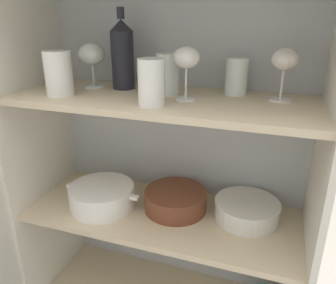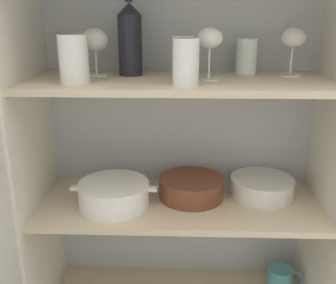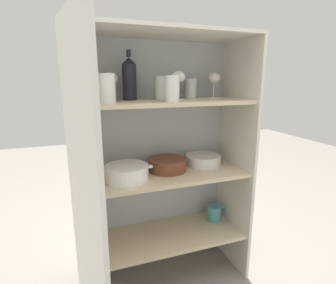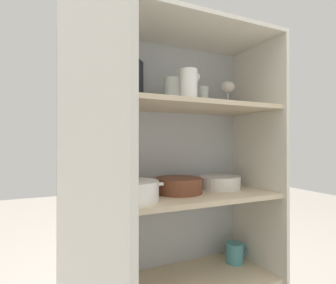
# 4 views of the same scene
# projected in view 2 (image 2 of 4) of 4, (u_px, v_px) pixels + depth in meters

# --- Properties ---
(cupboard_back_panel) EXTENTS (0.96, 0.02, 1.41)m
(cupboard_back_panel) POSITION_uv_depth(u_px,v_px,m) (181.00, 172.00, 1.48)
(cupboard_back_panel) COLOR #B2B7BC
(cupboard_back_panel) RESTS_ON ground_plane
(cupboard_side_left) EXTENTS (0.02, 0.40, 1.41)m
(cupboard_side_left) POSITION_uv_depth(u_px,v_px,m) (40.00, 192.00, 1.31)
(cupboard_side_left) COLOR silver
(cupboard_side_left) RESTS_ON ground_plane
(cupboard_side_right) EXTENTS (0.02, 0.40, 1.41)m
(cupboard_side_right) POSITION_uv_depth(u_px,v_px,m) (325.00, 196.00, 1.28)
(cupboard_side_right) COLOR silver
(cupboard_side_right) RESTS_ON ground_plane
(shelf_board_middle) EXTENTS (0.93, 0.36, 0.02)m
(shelf_board_middle) POSITION_uv_depth(u_px,v_px,m) (181.00, 205.00, 1.31)
(shelf_board_middle) COLOR beige
(shelf_board_upper) EXTENTS (0.93, 0.36, 0.02)m
(shelf_board_upper) POSITION_uv_depth(u_px,v_px,m) (182.00, 83.00, 1.18)
(shelf_board_upper) COLOR beige
(tumbler_glass_0) EXTENTS (0.07, 0.07, 0.11)m
(tumbler_glass_0) POSITION_uv_depth(u_px,v_px,m) (247.00, 57.00, 1.25)
(tumbler_glass_0) COLOR white
(tumbler_glass_0) RESTS_ON shelf_board_upper
(tumbler_glass_1) EXTENTS (0.07, 0.07, 0.12)m
(tumbler_glass_1) POSITION_uv_depth(u_px,v_px,m) (184.00, 57.00, 1.20)
(tumbler_glass_1) COLOR white
(tumbler_glass_1) RESTS_ON shelf_board_upper
(tumbler_glass_2) EXTENTS (0.08, 0.08, 0.13)m
(tumbler_glass_2) POSITION_uv_depth(u_px,v_px,m) (75.00, 59.00, 1.09)
(tumbler_glass_2) COLOR white
(tumbler_glass_2) RESTS_ON shelf_board_upper
(tumbler_glass_3) EXTENTS (0.07, 0.07, 0.13)m
(tumbler_glass_3) POSITION_uv_depth(u_px,v_px,m) (187.00, 62.00, 1.06)
(tumbler_glass_3) COLOR white
(tumbler_glass_3) RESTS_ON shelf_board_upper
(wine_glass_0) EXTENTS (0.09, 0.09, 0.15)m
(wine_glass_0) POSITION_uv_depth(u_px,v_px,m) (96.00, 42.00, 1.21)
(wine_glass_0) COLOR white
(wine_glass_0) RESTS_ON shelf_board_upper
(wine_glass_1) EXTENTS (0.07, 0.07, 0.15)m
(wine_glass_1) POSITION_uv_depth(u_px,v_px,m) (294.00, 41.00, 1.20)
(wine_glass_1) COLOR silver
(wine_glass_1) RESTS_ON shelf_board_upper
(wine_glass_2) EXTENTS (0.08, 0.08, 0.15)m
(wine_glass_2) POSITION_uv_depth(u_px,v_px,m) (211.00, 41.00, 1.13)
(wine_glass_2) COLOR white
(wine_glass_2) RESTS_ON shelf_board_upper
(wine_bottle) EXTENTS (0.07, 0.07, 0.26)m
(wine_bottle) POSITION_uv_depth(u_px,v_px,m) (131.00, 39.00, 1.22)
(wine_bottle) COLOR black
(wine_bottle) RESTS_ON shelf_board_upper
(plate_stack_white) EXTENTS (0.22, 0.22, 0.06)m
(plate_stack_white) POSITION_uv_depth(u_px,v_px,m) (263.00, 187.00, 1.35)
(plate_stack_white) COLOR silver
(plate_stack_white) RESTS_ON shelf_board_middle
(mixing_bowl_large) EXTENTS (0.22, 0.22, 0.07)m
(mixing_bowl_large) POSITION_uv_depth(u_px,v_px,m) (192.00, 187.00, 1.33)
(mixing_bowl_large) COLOR brown
(mixing_bowl_large) RESTS_ON shelf_board_middle
(casserole_dish) EXTENTS (0.28, 0.23, 0.08)m
(casserole_dish) POSITION_uv_depth(u_px,v_px,m) (115.00, 194.00, 1.27)
(casserole_dish) COLOR white
(casserole_dish) RESTS_ON shelf_board_middle
(coffee_mug_primary) EXTENTS (0.13, 0.09, 0.10)m
(coffee_mug_primary) POSITION_uv_depth(u_px,v_px,m) (281.00, 280.00, 1.45)
(coffee_mug_primary) COLOR teal
(coffee_mug_primary) RESTS_ON shelf_board_lower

